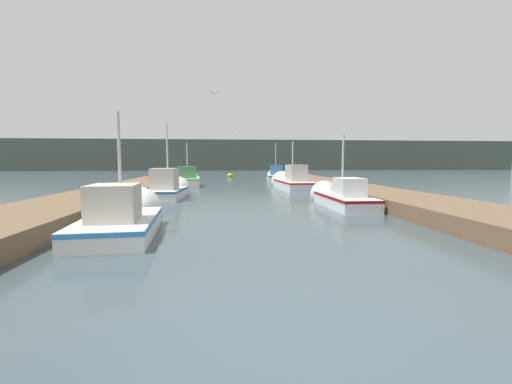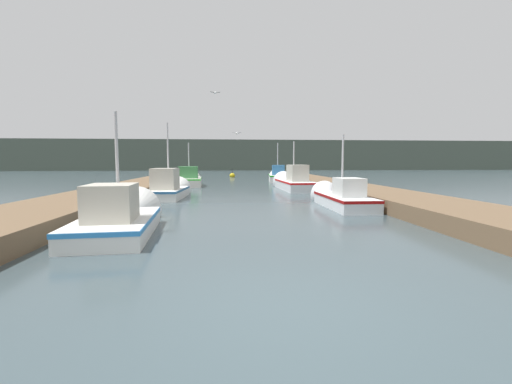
# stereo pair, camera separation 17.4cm
# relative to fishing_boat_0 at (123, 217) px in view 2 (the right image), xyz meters

# --- Properties ---
(ground_plane) EXTENTS (200.00, 200.00, 0.00)m
(ground_plane) POSITION_rel_fishing_boat_0_xyz_m (3.51, -5.38, -0.35)
(ground_plane) COLOR #38474C
(dock_left) EXTENTS (2.97, 40.00, 0.51)m
(dock_left) POSITION_rel_fishing_boat_0_xyz_m (-2.68, 10.62, -0.10)
(dock_left) COLOR brown
(dock_left) RESTS_ON ground_plane
(dock_right) EXTENTS (2.97, 40.00, 0.51)m
(dock_right) POSITION_rel_fishing_boat_0_xyz_m (9.71, 10.62, -0.10)
(dock_right) COLOR brown
(dock_right) RESTS_ON ground_plane
(distant_shore_ridge) EXTENTS (120.00, 16.00, 6.01)m
(distant_shore_ridge) POSITION_rel_fishing_boat_0_xyz_m (3.51, 65.59, 2.65)
(distant_shore_ridge) COLOR #424C42
(distant_shore_ridge) RESTS_ON ground_plane
(fishing_boat_0) EXTENTS (2.03, 4.74, 3.64)m
(fishing_boat_0) POSITION_rel_fishing_boat_0_xyz_m (0.00, 0.00, 0.00)
(fishing_boat_0) COLOR silver
(fishing_boat_0) RESTS_ON ground_plane
(fishing_boat_1) EXTENTS (1.43, 4.80, 3.31)m
(fishing_boat_1) POSITION_rel_fishing_boat_0_xyz_m (7.41, 4.32, 0.00)
(fishing_boat_1) COLOR silver
(fishing_boat_1) RESTS_ON ground_plane
(fishing_boat_2) EXTENTS (1.77, 4.59, 4.22)m
(fishing_boat_2) POSITION_rel_fishing_boat_0_xyz_m (-0.12, 8.35, 0.09)
(fishing_boat_2) COLOR silver
(fishing_boat_2) RESTS_ON ground_plane
(fishing_boat_3) EXTENTS (1.88, 6.23, 3.60)m
(fishing_boat_3) POSITION_rel_fishing_boat_0_xyz_m (7.09, 12.91, 0.10)
(fishing_boat_3) COLOR silver
(fishing_boat_3) RESTS_ON ground_plane
(fishing_boat_4) EXTENTS (1.99, 4.78, 3.71)m
(fishing_boat_4) POSITION_rel_fishing_boat_0_xyz_m (-0.02, 16.59, 0.10)
(fishing_boat_4) COLOR silver
(fishing_boat_4) RESTS_ON ground_plane
(fishing_boat_5) EXTENTS (2.06, 5.81, 3.87)m
(fishing_boat_5) POSITION_rel_fishing_boat_0_xyz_m (7.43, 21.76, 0.10)
(fishing_boat_5) COLOR silver
(fishing_boat_5) RESTS_ON ground_plane
(mooring_piling_0) EXTENTS (0.24, 0.24, 1.29)m
(mooring_piling_0) POSITION_rel_fishing_boat_0_xyz_m (8.19, 16.30, 0.30)
(mooring_piling_0) COLOR #473523
(mooring_piling_0) RESTS_ON ground_plane
(mooring_piling_1) EXTENTS (0.36, 0.36, 1.43)m
(mooring_piling_1) POSITION_rel_fishing_boat_0_xyz_m (8.21, 24.20, 0.37)
(mooring_piling_1) COLOR #473523
(mooring_piling_1) RESTS_ON ground_plane
(mooring_piling_2) EXTENTS (0.30, 0.30, 1.39)m
(mooring_piling_2) POSITION_rel_fishing_boat_0_xyz_m (8.16, 23.99, 0.35)
(mooring_piling_2) COLOR #473523
(mooring_piling_2) RESTS_ON ground_plane
(mooring_piling_3) EXTENTS (0.29, 0.29, 1.03)m
(mooring_piling_3) POSITION_rel_fishing_boat_0_xyz_m (8.37, 27.59, 0.17)
(mooring_piling_3) COLOR #473523
(mooring_piling_3) RESTS_ON ground_plane
(channel_buoy) EXTENTS (0.61, 0.61, 1.11)m
(channel_buoy) POSITION_rel_fishing_boat_0_xyz_m (3.41, 29.87, -0.18)
(channel_buoy) COLOR gold
(channel_buoy) RESTS_ON ground_plane
(seagull_lead) EXTENTS (0.56, 0.30, 0.12)m
(seagull_lead) POSITION_rel_fishing_boat_0_xyz_m (3.44, 12.63, 3.25)
(seagull_lead) COLOR white
(seagull_1) EXTENTS (0.56, 0.30, 0.12)m
(seagull_1) POSITION_rel_fishing_boat_0_xyz_m (2.18, 10.32, 5.30)
(seagull_1) COLOR white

